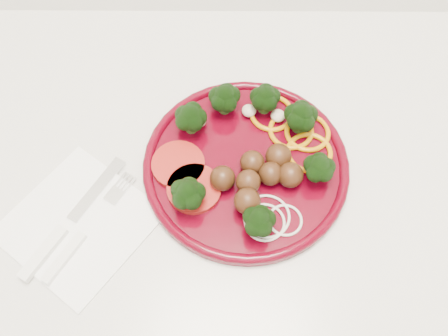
{
  "coord_description": "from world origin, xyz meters",
  "views": [
    {
      "loc": [
        0.12,
        1.37,
        1.51
      ],
      "look_at": [
        0.12,
        1.69,
        0.92
      ],
      "focal_mm": 40.0,
      "sensor_mm": 36.0,
      "label": 1
    }
  ],
  "objects_px": {
    "plate": "(248,160)",
    "napkin": "(79,224)",
    "knife": "(61,232)",
    "fork": "(75,244)"
  },
  "relations": [
    {
      "from": "plate",
      "to": "knife",
      "type": "distance_m",
      "value": 0.26
    },
    {
      "from": "plate",
      "to": "napkin",
      "type": "relative_size",
      "value": 1.7
    },
    {
      "from": "napkin",
      "to": "knife",
      "type": "relative_size",
      "value": 0.93
    },
    {
      "from": "plate",
      "to": "knife",
      "type": "bearing_deg",
      "value": -157.23
    },
    {
      "from": "napkin",
      "to": "fork",
      "type": "bearing_deg",
      "value": -87.75
    },
    {
      "from": "plate",
      "to": "knife",
      "type": "relative_size",
      "value": 1.59
    },
    {
      "from": "napkin",
      "to": "knife",
      "type": "bearing_deg",
      "value": -143.73
    },
    {
      "from": "plate",
      "to": "napkin",
      "type": "height_order",
      "value": "plate"
    },
    {
      "from": "plate",
      "to": "fork",
      "type": "bearing_deg",
      "value": -152.01
    },
    {
      "from": "fork",
      "to": "napkin",
      "type": "bearing_deg",
      "value": 33.31
    }
  ]
}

